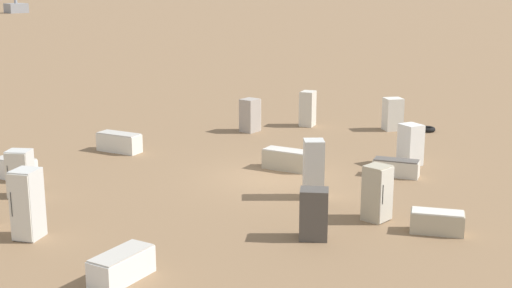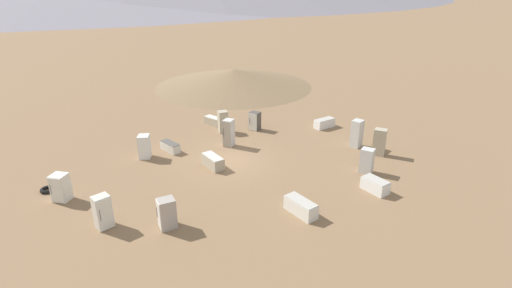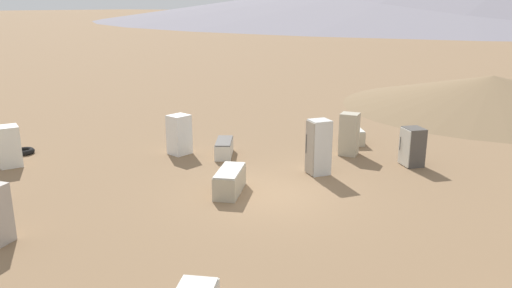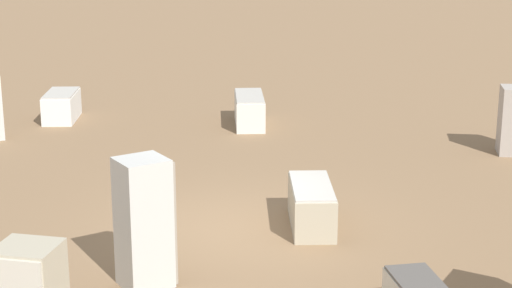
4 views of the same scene
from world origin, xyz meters
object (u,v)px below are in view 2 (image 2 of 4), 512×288
(discarded_fridge_8, at_px, (223,122))
(discarded_fridge_9, at_px, (301,207))
(discarded_fridge_5, at_px, (379,142))
(discarded_fridge_15, at_px, (229,133))
(discarded_fridge_12, at_px, (325,123))
(discarded_fridge_6, at_px, (167,214))
(discarded_fridge_11, at_px, (357,134))
(discarded_fridge_13, at_px, (170,147))
(discarded_fridge_3, at_px, (144,147))
(scrap_tire, at_px, (48,190))
(discarded_fridge_1, at_px, (103,212))
(discarded_fridge_0, at_px, (213,121))
(discarded_fridge_14, at_px, (255,121))
(discarded_fridge_4, at_px, (375,185))
(discarded_fridge_10, at_px, (213,162))
(discarded_fridge_2, at_px, (367,161))
(discarded_fridge_7, at_px, (61,188))

(discarded_fridge_8, relative_size, discarded_fridge_9, 0.84)
(discarded_fridge_5, xyz_separation_m, discarded_fridge_15, (-4.12, -9.20, 0.06))
(discarded_fridge_5, distance_m, discarded_fridge_12, 5.86)
(discarded_fridge_6, height_order, discarded_fridge_11, discarded_fridge_11)
(discarded_fridge_9, bearing_deg, discarded_fridge_5, -166.54)
(discarded_fridge_11, bearing_deg, discarded_fridge_13, -136.69)
(discarded_fridge_3, height_order, scrap_tire, discarded_fridge_3)
(discarded_fridge_1, relative_size, discarded_fridge_6, 1.10)
(discarded_fridge_0, xyz_separation_m, discarded_fridge_8, (1.79, 0.45, 0.51))
(discarded_fridge_8, relative_size, scrap_tire, 2.09)
(discarded_fridge_3, bearing_deg, discarded_fridge_14, -57.86)
(discarded_fridge_5, bearing_deg, discarded_fridge_3, 115.72)
(discarded_fridge_5, xyz_separation_m, discarded_fridge_14, (-6.70, -6.63, -0.20))
(discarded_fridge_1, relative_size, discarded_fridge_11, 0.86)
(discarded_fridge_5, xyz_separation_m, scrap_tire, (-0.52, -20.14, -0.80))
(discarded_fridge_6, distance_m, discarded_fridge_8, 12.57)
(discarded_fridge_14, bearing_deg, scrap_tire, 71.42)
(discarded_fridge_9, bearing_deg, discarded_fridge_14, -115.89)
(discarded_fridge_0, height_order, discarded_fridge_13, discarded_fridge_0)
(discarded_fridge_6, distance_m, discarded_fridge_15, 10.05)
(discarded_fridge_1, bearing_deg, discarded_fridge_15, -161.50)
(discarded_fridge_4, distance_m, discarded_fridge_10, 9.67)
(discarded_fridge_2, bearing_deg, discarded_fridge_14, 164.43)
(discarded_fridge_13, bearing_deg, discarded_fridge_0, 21.06)
(discarded_fridge_8, height_order, discarded_fridge_10, discarded_fridge_8)
(discarded_fridge_4, relative_size, discarded_fridge_15, 0.86)
(discarded_fridge_4, relative_size, discarded_fridge_11, 0.86)
(discarded_fridge_0, relative_size, discarded_fridge_1, 0.94)
(discarded_fridge_0, height_order, discarded_fridge_5, discarded_fridge_5)
(discarded_fridge_11, bearing_deg, scrap_tire, -121.35)
(discarded_fridge_4, bearing_deg, discarded_fridge_3, 127.01)
(discarded_fridge_2, distance_m, discarded_fridge_8, 11.35)
(discarded_fridge_9, relative_size, discarded_fridge_13, 1.15)
(discarded_fridge_4, bearing_deg, discarded_fridge_14, 89.46)
(discarded_fridge_0, relative_size, discarded_fridge_9, 0.80)
(discarded_fridge_5, height_order, discarded_fridge_14, discarded_fridge_5)
(discarded_fridge_12, xyz_separation_m, scrap_tire, (5.17, -18.87, -0.25))
(discarded_fridge_9, xyz_separation_m, discarded_fridge_11, (-6.91, 6.79, 0.58))
(discarded_fridge_12, bearing_deg, discarded_fridge_10, 97.26)
(discarded_fridge_12, relative_size, scrap_tire, 2.28)
(discarded_fridge_10, relative_size, discarded_fridge_13, 1.08)
(discarded_fridge_4, bearing_deg, discarded_fridge_9, 172.34)
(discarded_fridge_0, relative_size, discarded_fridge_15, 0.81)
(discarded_fridge_9, bearing_deg, discarded_fridge_2, -171.19)
(discarded_fridge_4, height_order, scrap_tire, discarded_fridge_4)
(discarded_fridge_3, relative_size, discarded_fridge_7, 1.05)
(discarded_fridge_1, height_order, discarded_fridge_4, discarded_fridge_1)
(discarded_fridge_11, height_order, discarded_fridge_15, discarded_fridge_11)
(discarded_fridge_0, bearing_deg, discarded_fridge_15, -120.81)
(discarded_fridge_6, bearing_deg, discarded_fridge_15, -39.69)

